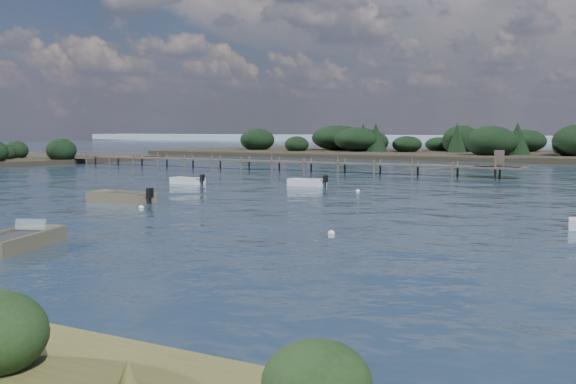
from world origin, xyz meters
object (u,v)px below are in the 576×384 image
Objects in this scene: tender_far_grey at (188,182)px; jetty at (275,162)px; tender_far_white at (307,184)px; dinghy_mid_grey at (121,199)px; dinghy_near_olive at (17,244)px.

jetty is (-4.60, 21.83, 0.83)m from tender_far_grey.
tender_far_white reaches higher than tender_far_grey.
jetty reaches higher than dinghy_mid_grey.
dinghy_mid_grey is 1.45× the size of tender_far_grey.
tender_far_grey is at bearing -78.10° from jetty.
tender_far_white is 23.48m from jetty.
jetty is (-14.57, 18.40, 0.81)m from tender_far_white.
jetty is at bearing 101.90° from tender_far_grey.
tender_far_grey is 1.01× the size of tender_far_white.
dinghy_mid_grey is at bearing -67.41° from tender_far_grey.
dinghy_mid_grey is 1.47× the size of tender_far_white.
tender_far_grey is (-5.96, 14.34, -0.02)m from dinghy_mid_grey.
jetty is (-10.57, 36.16, 0.81)m from dinghy_mid_grey.
dinghy_near_olive is 0.08× the size of jetty.
dinghy_near_olive is at bearing -58.72° from dinghy_mid_grey.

